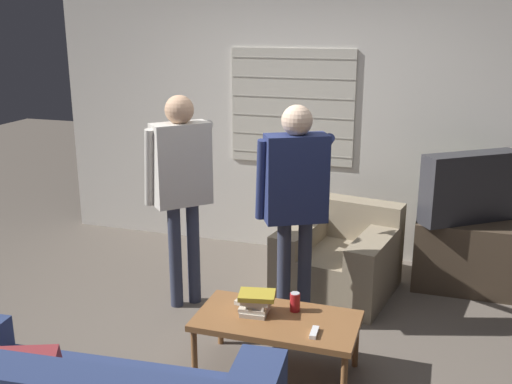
% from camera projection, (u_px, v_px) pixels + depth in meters
% --- Properties ---
extents(ground_plane, '(16.00, 16.00, 0.00)m').
position_uv_depth(ground_plane, '(244.00, 353.00, 4.11)').
color(ground_plane, '#665B51').
extents(wall_back, '(5.20, 0.08, 2.55)m').
position_uv_depth(wall_back, '(312.00, 122.00, 5.61)').
color(wall_back, silver).
rests_on(wall_back, ground_plane).
extents(armchair_beige, '(1.01, 1.02, 0.72)m').
position_uv_depth(armchair_beige, '(340.00, 258.00, 5.00)').
color(armchair_beige, gray).
rests_on(armchair_beige, ground_plane).
extents(coffee_table, '(1.03, 0.54, 0.39)m').
position_uv_depth(coffee_table, '(277.00, 323.00, 3.79)').
color(coffee_table, brown).
rests_on(coffee_table, ground_plane).
extents(tv_stand, '(0.80, 0.48, 0.60)m').
position_uv_depth(tv_stand, '(463.00, 254.00, 5.04)').
color(tv_stand, '#4C3D2D').
rests_on(tv_stand, ground_plane).
extents(tv, '(0.80, 0.67, 0.58)m').
position_uv_depth(tv, '(470.00, 187.00, 4.88)').
color(tv, '#2D2D33').
rests_on(tv, tv_stand).
extents(person_left_standing, '(0.50, 0.83, 1.67)m').
position_uv_depth(person_left_standing, '(181.00, 175.00, 4.55)').
color(person_left_standing, '#33384C').
rests_on(person_left_standing, ground_plane).
extents(person_right_standing, '(0.55, 0.78, 1.65)m').
position_uv_depth(person_right_standing, '(295.00, 190.00, 4.20)').
color(person_right_standing, '#33384C').
rests_on(person_right_standing, ground_plane).
extents(book_stack, '(0.27, 0.21, 0.14)m').
position_uv_depth(book_stack, '(255.00, 302.00, 3.83)').
color(book_stack, beige).
rests_on(book_stack, coffee_table).
extents(soda_can, '(0.07, 0.07, 0.13)m').
position_uv_depth(soda_can, '(295.00, 302.00, 3.86)').
color(soda_can, red).
rests_on(soda_can, coffee_table).
extents(spare_remote, '(0.05, 0.13, 0.02)m').
position_uv_depth(spare_remote, '(314.00, 332.00, 3.58)').
color(spare_remote, white).
rests_on(spare_remote, coffee_table).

